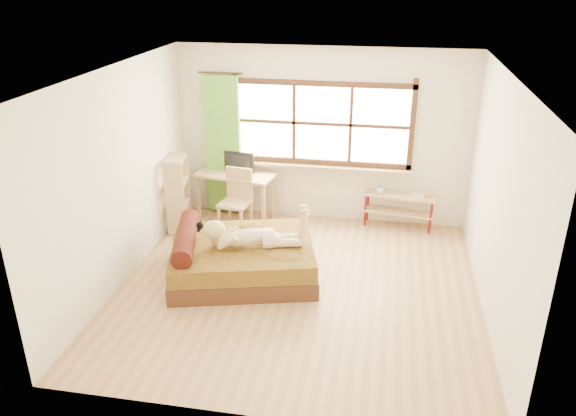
% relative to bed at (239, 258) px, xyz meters
% --- Properties ---
extents(floor, '(4.50, 4.50, 0.00)m').
position_rel_bed_xyz_m(floor, '(0.81, -0.20, -0.25)').
color(floor, '#9E754C').
rests_on(floor, ground).
extents(ceiling, '(4.50, 4.50, 0.00)m').
position_rel_bed_xyz_m(ceiling, '(0.81, -0.20, 2.45)').
color(ceiling, white).
rests_on(ceiling, wall_back).
extents(wall_back, '(4.50, 0.00, 4.50)m').
position_rel_bed_xyz_m(wall_back, '(0.81, 2.05, 1.10)').
color(wall_back, silver).
rests_on(wall_back, floor).
extents(wall_front, '(4.50, 0.00, 4.50)m').
position_rel_bed_xyz_m(wall_front, '(0.81, -2.45, 1.10)').
color(wall_front, silver).
rests_on(wall_front, floor).
extents(wall_left, '(0.00, 4.50, 4.50)m').
position_rel_bed_xyz_m(wall_left, '(-1.44, -0.20, 1.10)').
color(wall_left, silver).
rests_on(wall_left, floor).
extents(wall_right, '(0.00, 4.50, 4.50)m').
position_rel_bed_xyz_m(wall_right, '(3.06, -0.20, 1.10)').
color(wall_right, silver).
rests_on(wall_right, floor).
extents(window, '(2.80, 0.16, 1.46)m').
position_rel_bed_xyz_m(window, '(0.81, 2.02, 1.26)').
color(window, '#FFEDBF').
rests_on(window, wall_back).
extents(curtain, '(0.55, 0.10, 2.20)m').
position_rel_bed_xyz_m(curtain, '(-0.74, 1.93, 0.90)').
color(curtain, '#478C26').
rests_on(curtain, wall_back).
extents(bed, '(2.15, 1.88, 0.70)m').
position_rel_bed_xyz_m(bed, '(0.00, 0.00, 0.00)').
color(bed, '#362310').
rests_on(bed, floor).
extents(woman, '(1.34, 0.68, 0.55)m').
position_rel_bed_xyz_m(woman, '(0.19, -0.04, 0.49)').
color(woman, '#D5B389').
rests_on(woman, bed).
extents(kitten, '(0.29, 0.18, 0.22)m').
position_rel_bed_xyz_m(kitten, '(-0.68, 0.11, 0.32)').
color(kitten, black).
rests_on(kitten, bed).
extents(desk, '(1.30, 0.76, 0.76)m').
position_rel_bed_xyz_m(desk, '(-0.51, 1.75, 0.41)').
color(desk, tan).
rests_on(desk, floor).
extents(monitor, '(0.57, 0.17, 0.32)m').
position_rel_bed_xyz_m(monitor, '(-0.51, 1.80, 0.68)').
color(monitor, black).
rests_on(monitor, desk).
extents(chair, '(0.49, 0.49, 0.96)m').
position_rel_bed_xyz_m(chair, '(-0.39, 1.38, 0.28)').
color(chair, tan).
rests_on(chair, floor).
extents(pipe_shelf, '(1.11, 0.41, 0.61)m').
position_rel_bed_xyz_m(pipe_shelf, '(2.06, 1.87, 0.15)').
color(pipe_shelf, tan).
rests_on(pipe_shelf, floor).
extents(cup, '(0.15, 0.15, 0.11)m').
position_rel_bed_xyz_m(cup, '(1.75, 1.87, 0.34)').
color(cup, gray).
rests_on(cup, pipe_shelf).
extents(book, '(0.19, 0.24, 0.02)m').
position_rel_bed_xyz_m(book, '(2.25, 1.87, 0.30)').
color(book, gray).
rests_on(book, pipe_shelf).
extents(bookshelf, '(0.37, 0.55, 1.16)m').
position_rel_bed_xyz_m(bookshelf, '(-1.27, 1.20, 0.34)').
color(bookshelf, tan).
rests_on(bookshelf, floor).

